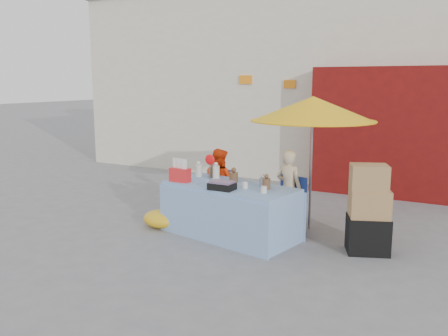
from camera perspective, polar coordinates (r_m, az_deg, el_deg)
The scene contains 10 objects.
ground at distance 7.17m, azimuth -4.43°, elevation -8.45°, with size 80.00×80.00×0.00m, color slate.
backdrop at distance 13.62m, azimuth 15.09°, elevation 13.37°, with size 14.00×8.00×7.80m.
market_table at distance 7.16m, azimuth 0.68°, elevation -5.04°, with size 2.21×1.36×1.24m.
chair_left at distance 7.99m, azimuth -1.03°, elevation -4.53°, with size 0.58×0.58×0.85m.
chair_right at distance 7.48m, azimuth 7.40°, elevation -5.65°, with size 0.58×0.58×0.85m.
vendor_orange at distance 8.02m, azimuth -0.60°, elevation -1.91°, with size 0.59×0.46×1.21m, color red.
vendor_beige at distance 7.51m, azimuth 7.80°, elevation -2.59°, with size 0.46×0.31×1.27m, color beige.
umbrella at distance 7.38m, azimuth 10.65°, elevation 6.95°, with size 1.90×1.90×2.09m.
box_stack at distance 6.73m, azimuth 16.99°, elevation -5.13°, with size 0.67×0.62×1.22m.
tarp_bundle at distance 7.70m, azimuth -7.51°, elevation -6.08°, with size 0.63×0.50×0.28m, color gold.
Camera 1 is at (3.67, -5.71, 2.31)m, focal length 38.00 mm.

